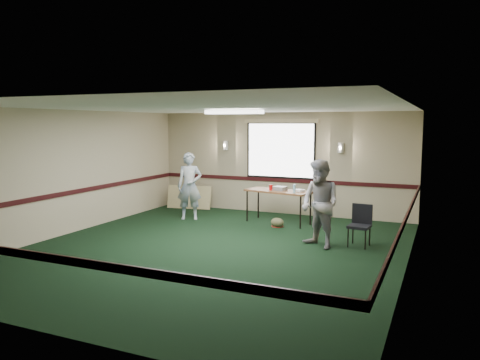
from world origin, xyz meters
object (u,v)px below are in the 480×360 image
at_px(projector, 280,188).
at_px(person_left, 190,186).
at_px(person_right, 320,204).
at_px(folding_table, 278,193).
at_px(conference_chair, 360,222).

xyz_separation_m(projector, person_left, (-2.24, -0.46, -0.01)).
height_order(person_left, person_right, person_right).
bearing_deg(person_left, folding_table, -12.70).
height_order(projector, person_right, person_right).
bearing_deg(projector, conference_chair, -18.47).
bearing_deg(person_right, folding_table, 161.21).
relative_size(projector, person_right, 0.17).
bearing_deg(person_left, conference_chair, -35.86).
xyz_separation_m(conference_chair, person_left, (-4.38, 0.90, 0.36)).
height_order(folding_table, projector, projector).
xyz_separation_m(projector, person_right, (1.44, -1.83, 0.01)).
height_order(folding_table, conference_chair, conference_chair).
relative_size(folding_table, projector, 5.94).
distance_m(projector, person_right, 2.33).
xyz_separation_m(conference_chair, person_right, (-0.70, -0.47, 0.38)).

